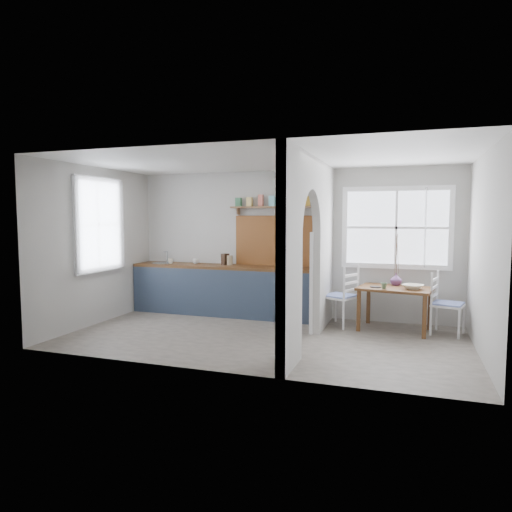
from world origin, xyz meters
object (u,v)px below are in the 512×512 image
(dining_table, at_px, (394,309))
(kettle, at_px, (288,262))
(chair_right, at_px, (448,303))
(vase, at_px, (396,279))
(chair_left, at_px, (340,295))

(dining_table, height_order, kettle, kettle)
(chair_right, height_order, kettle, kettle)
(chair_right, height_order, vase, chair_right)
(dining_table, xyz_separation_m, vase, (0.01, 0.23, 0.44))
(kettle, bearing_deg, chair_right, -7.36)
(chair_left, relative_size, vase, 5.11)
(kettle, distance_m, vase, 1.80)
(chair_left, distance_m, kettle, 1.07)
(chair_left, distance_m, chair_right, 1.63)
(vase, bearing_deg, chair_right, -17.36)
(chair_right, relative_size, kettle, 4.40)
(dining_table, xyz_separation_m, chair_left, (-0.86, 0.05, 0.16))
(kettle, bearing_deg, chair_left, -13.63)
(dining_table, relative_size, vase, 5.58)
(dining_table, distance_m, chair_right, 0.78)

